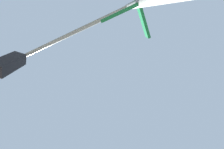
% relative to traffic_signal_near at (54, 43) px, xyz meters
% --- Properties ---
extents(traffic_signal_near, '(2.55, 2.76, 5.22)m').
position_rel_traffic_signal_near_xyz_m(traffic_signal_near, '(0.00, 0.00, 0.00)').
color(traffic_signal_near, slate).
rests_on(traffic_signal_near, ground_plane).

